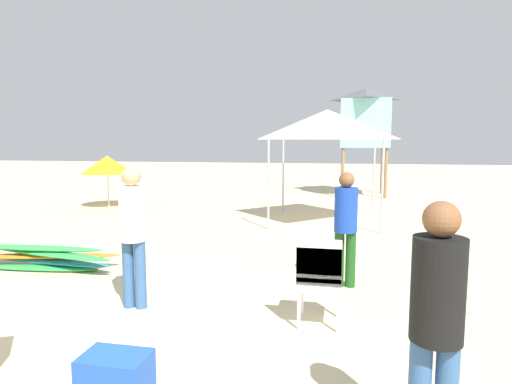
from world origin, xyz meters
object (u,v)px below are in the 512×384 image
lifeguard_near_right (346,222)px  lifeguard_tower (365,118)px  stacked_plastic_chairs (319,274)px  surfboard_pile (44,257)px  popup_canopy (327,125)px  lifeguard_near_center (133,228)px  beach_umbrella_left (107,165)px  lifeguard_near_left (437,316)px  cooler_box (115,374)px

lifeguard_near_right → lifeguard_tower: 11.24m
stacked_plastic_chairs → lifeguard_near_right: bearing=78.6°
surfboard_pile → popup_canopy: bearing=50.3°
surfboard_pile → popup_canopy: 7.15m
lifeguard_near_center → beach_umbrella_left: (-4.82, 7.61, 0.35)m
stacked_plastic_chairs → lifeguard_tower: bearing=85.2°
beach_umbrella_left → lifeguard_near_left: bearing=-50.7°
lifeguard_near_right → beach_umbrella_left: beach_umbrella_left is taller
cooler_box → lifeguard_near_left: bearing=-7.2°
surfboard_pile → lifeguard_tower: 12.76m
stacked_plastic_chairs → lifeguard_near_center: (-2.27, 0.12, 0.41)m
surfboard_pile → lifeguard_near_right: (4.78, 0.12, 0.74)m
stacked_plastic_chairs → surfboard_pile: size_ratio=0.39×
stacked_plastic_chairs → popup_canopy: size_ratio=0.35×
surfboard_pile → cooler_box: 4.13m
cooler_box → popup_canopy: bearing=80.3°
lifeguard_near_right → popup_canopy: (-0.46, 5.09, 1.57)m
lifeguard_near_center → cooler_box: bearing=-67.6°
stacked_plastic_chairs → popup_canopy: (-0.17, 6.53, 1.90)m
lifeguard_tower → beach_umbrella_left: bearing=-149.8°
lifeguard_near_right → lifeguard_tower: bearing=86.1°
surfboard_pile → lifeguard_near_center: 2.64m
cooler_box → surfboard_pile: bearing=135.1°
stacked_plastic_chairs → beach_umbrella_left: (-7.09, 7.73, 0.75)m
lifeguard_near_left → beach_umbrella_left: (-7.90, 9.63, 0.38)m
lifeguard_near_right → beach_umbrella_left: 9.71m
lifeguard_tower → cooler_box: size_ratio=7.54×
lifeguard_near_right → cooler_box: 3.64m
lifeguard_tower → cooler_box: 14.59m
surfboard_pile → stacked_plastic_chairs: bearing=-16.4°
lifeguard_near_right → popup_canopy: 5.35m
surfboard_pile → popup_canopy: popup_canopy is taller
lifeguard_near_center → cooler_box: lifeguard_near_center is taller
lifeguard_near_left → beach_umbrella_left: bearing=129.3°
stacked_plastic_chairs → beach_umbrella_left: bearing=132.5°
beach_umbrella_left → cooler_box: beach_umbrella_left is taller
lifeguard_tower → popup_canopy: bearing=-101.6°
surfboard_pile → lifeguard_near_center: bearing=-28.3°
lifeguard_near_right → surfboard_pile: bearing=-178.6°
popup_canopy → lifeguard_tower: lifeguard_tower is taller
cooler_box → lifeguard_near_right: bearing=58.7°
lifeguard_near_center → lifeguard_near_right: lifeguard_near_center is taller
lifeguard_near_right → beach_umbrella_left: bearing=139.5°
beach_umbrella_left → surfboard_pile: bearing=-67.9°
stacked_plastic_chairs → surfboard_pile: stacked_plastic_chairs is taller
stacked_plastic_chairs → lifeguard_near_center: bearing=176.9°
stacked_plastic_chairs → surfboard_pile: 4.69m
stacked_plastic_chairs → lifeguard_near_right: size_ratio=0.62×
stacked_plastic_chairs → lifeguard_near_left: size_ratio=0.60×
lifeguard_near_center → surfboard_pile: bearing=151.7°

